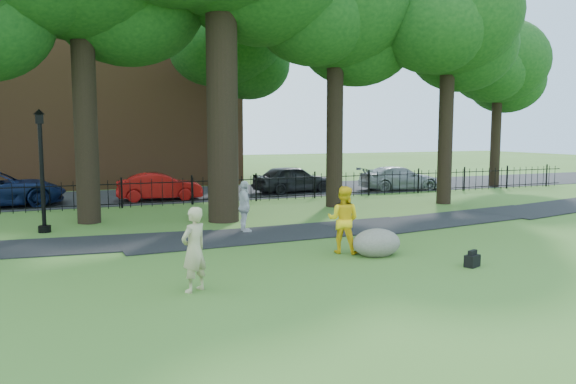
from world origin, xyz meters
name	(u,v)px	position (x,y,z in m)	size (l,w,h in m)	color
ground	(303,263)	(0.00, 0.00, 0.00)	(120.00, 120.00, 0.00)	#446724
footpath	(281,234)	(1.00, 3.90, 0.00)	(36.00, 2.60, 0.03)	black
street	(174,195)	(0.00, 16.00, 0.00)	(80.00, 7.00, 0.02)	black
iron_fence	(192,191)	(0.00, 12.00, 0.60)	(44.00, 0.04, 1.20)	black
brick_building	(79,85)	(-4.00, 24.00, 6.00)	(18.00, 8.00, 12.00)	brown
woman	(194,249)	(-3.03, -1.37, 0.87)	(0.63, 0.42, 1.74)	tan
man	(343,220)	(1.48, 0.68, 0.90)	(0.87, 0.68, 1.79)	yellow
pedestrian	(245,207)	(-0.01, 4.55, 0.84)	(0.98, 0.41, 1.67)	silver
boulder	(377,241)	(2.15, 0.07, 0.38)	(1.31, 0.99, 0.77)	#646253
lamppost	(42,173)	(-5.94, 7.07, 1.93)	(0.39, 0.39, 3.93)	black
backpack	(472,261)	(3.61, -1.89, 0.15)	(0.39, 0.24, 0.29)	black
red_bag	(373,235)	(3.20, 1.99, 0.12)	(0.36, 0.23, 0.25)	maroon
red_sedan	(160,187)	(-1.07, 14.04, 0.65)	(1.37, 3.92, 1.29)	#9A0D0B
grey_car	(293,179)	(5.97, 14.64, 0.72)	(1.71, 4.24, 1.44)	black
silver_car	(399,178)	(11.84, 13.56, 0.65)	(1.82, 4.48, 1.30)	gray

